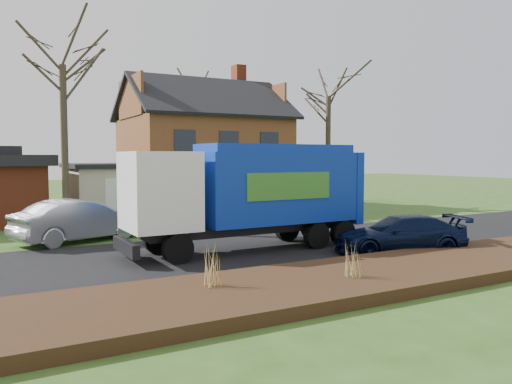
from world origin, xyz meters
TOP-DOWN VIEW (x-y plane):
  - ground at (0.00, 0.00)m, footprint 120.00×120.00m
  - road at (0.00, 0.00)m, footprint 80.00×7.00m
  - mulch_verge at (0.00, -5.30)m, footprint 80.00×3.50m
  - main_house at (1.49, 13.91)m, footprint 12.95×8.95m
  - garbage_truck at (-1.97, 0.01)m, footprint 8.51×2.40m
  - silver_sedan at (-6.89, 4.65)m, footprint 5.19×3.29m
  - navy_wagon at (2.03, -2.87)m, footprint 4.70×3.17m
  - tree_front_west at (-6.96, 7.88)m, footprint 3.34×3.34m
  - tree_front_east at (9.15, 10.66)m, footprint 3.61×3.61m
  - tree_back at (4.16, 20.73)m, footprint 3.28×3.28m
  - grass_clump_west at (-5.55, -4.85)m, footprint 0.36×0.30m
  - grass_clump_mid at (-2.21, -5.67)m, footprint 0.31×0.25m

SIDE VIEW (x-z plane):
  - ground at x=0.00m, z-range 0.00..0.00m
  - road at x=0.00m, z-range 0.00..0.02m
  - mulch_verge at x=0.00m, z-range 0.00..0.30m
  - navy_wagon at x=2.03m, z-range 0.00..1.27m
  - grass_clump_mid at x=-2.21m, z-range 0.30..1.16m
  - grass_clump_west at x=-5.55m, z-range 0.30..1.25m
  - silver_sedan at x=-6.89m, z-range 0.00..1.61m
  - garbage_truck at x=-1.97m, z-range 0.28..3.91m
  - main_house at x=1.49m, z-range -0.60..8.66m
  - tree_front_east at x=9.15m, z-range 3.14..13.17m
  - tree_front_west at x=-6.96m, z-range 3.21..13.12m
  - tree_back at x=4.16m, z-range 3.47..13.87m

